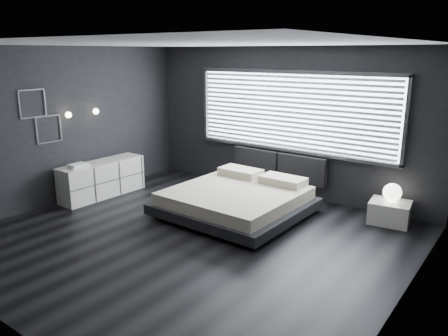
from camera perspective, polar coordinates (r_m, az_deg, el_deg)
The scene contains 12 objects.
room at distance 6.20m, azimuth -4.68°, elevation 2.83°, with size 6.04×6.00×2.80m.
window at distance 8.26m, azimuth 8.83°, elevation 7.23°, with size 4.14×0.09×1.52m.
headboard at distance 8.51m, azimuth 7.15°, elevation 0.37°, with size 1.96×0.16×0.52m.
sconce_near at distance 8.36m, azimuth -19.67°, elevation 6.55°, with size 0.18×0.11×0.11m.
sconce_far at distance 8.70m, azimuth -16.40°, elevation 7.12°, with size 0.18×0.11×0.11m.
wall_art_upper at distance 8.09m, azimuth -23.72°, elevation 7.70°, with size 0.01×0.48×0.48m.
wall_art_lower at distance 8.28m, azimuth -21.89°, elevation 4.73°, with size 0.01×0.48×0.48m.
bed at distance 7.44m, azimuth 1.67°, elevation -4.10°, with size 2.27×2.17×0.58m.
nightstand at distance 7.59m, azimuth 20.82°, elevation -5.43°, with size 0.62×0.52×0.36m, color white.
orb_lamp at distance 7.53m, azimuth 21.12°, elevation -2.98°, with size 0.29×0.29×0.29m, color white.
dresser at distance 8.68m, azimuth -15.61°, elevation -1.37°, with size 0.53×1.71×0.68m.
book_stack at distance 8.29m, azimuth -18.47°, elevation 0.30°, with size 0.30×0.37×0.07m.
Camera 1 is at (4.00, -4.56, 2.70)m, focal length 35.00 mm.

